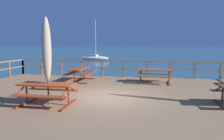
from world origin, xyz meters
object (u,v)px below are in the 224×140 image
(patio_umbrella_tall_back_left, at_px, (47,50))
(picnic_table_front_right, at_px, (155,73))
(picnic_table_mid_centre, at_px, (47,89))
(sailboat_distant, at_px, (94,58))
(picnic_table_front_left, at_px, (79,72))

(patio_umbrella_tall_back_left, bearing_deg, picnic_table_front_right, 52.44)
(picnic_table_mid_centre, xyz_separation_m, picnic_table_front_right, (3.87, 5.02, -0.00))
(picnic_table_mid_centre, distance_m, sailboat_distant, 32.24)
(patio_umbrella_tall_back_left, bearing_deg, sailboat_distant, 102.43)
(picnic_table_front_left, distance_m, picnic_table_front_right, 4.35)
(picnic_table_front_left, distance_m, sailboat_distant, 27.46)
(picnic_table_front_left, height_order, sailboat_distant, sailboat_distant)
(picnic_table_mid_centre, height_order, sailboat_distant, sailboat_distant)
(picnic_table_front_right, bearing_deg, picnic_table_mid_centre, -127.60)
(picnic_table_front_left, xyz_separation_m, patio_umbrella_tall_back_left, (0.51, -4.77, 1.41))
(picnic_table_mid_centre, bearing_deg, sailboat_distant, 102.37)
(picnic_table_front_right, bearing_deg, picnic_table_front_left, -177.06)
(picnic_table_front_right, distance_m, patio_umbrella_tall_back_left, 6.45)
(picnic_table_mid_centre, height_order, patio_umbrella_tall_back_left, patio_umbrella_tall_back_left)
(picnic_table_mid_centre, xyz_separation_m, picnic_table_front_left, (-0.48, 4.80, -0.00))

